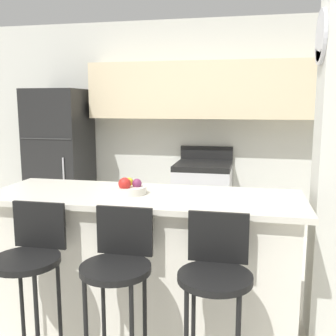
{
  "coord_description": "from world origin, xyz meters",
  "views": [
    {
      "loc": [
        0.68,
        -2.45,
        1.57
      ],
      "look_at": [
        0.0,
        0.79,
        1.03
      ],
      "focal_mm": 42.0,
      "sensor_mm": 36.0,
      "label": 1
    }
  ],
  "objects": [
    {
      "name": "counter_bar",
      "position": [
        0.0,
        0.0,
        0.49
      ],
      "size": [
        2.09,
        0.73,
        0.98
      ],
      "color": "silver",
      "rests_on": "ground_plane"
    },
    {
      "name": "stove_range",
      "position": [
        0.17,
        1.92,
        0.46
      ],
      "size": [
        0.63,
        0.66,
        1.07
      ],
      "color": "silver",
      "rests_on": "ground_plane"
    },
    {
      "name": "bar_stool_mid",
      "position": [
        0.0,
        -0.53,
        0.68
      ],
      "size": [
        0.38,
        0.38,
        1.0
      ],
      "color": "black",
      "rests_on": "ground_plane"
    },
    {
      "name": "ground_plane",
      "position": [
        0.0,
        0.0,
        0.0
      ],
      "size": [
        14.0,
        14.0,
        0.0
      ],
      "primitive_type": "plane",
      "color": "beige"
    },
    {
      "name": "fruit_bowl",
      "position": [
        -0.09,
        -0.01,
        1.02
      ],
      "size": [
        0.23,
        0.23,
        0.12
      ],
      "color": "silver",
      "rests_on": "counter_bar"
    },
    {
      "name": "refrigerator",
      "position": [
        -1.57,
        1.9,
        0.87
      ],
      "size": [
        0.65,
        0.68,
        1.74
      ],
      "color": "black",
      "rests_on": "ground_plane"
    },
    {
      "name": "wall_back",
      "position": [
        0.09,
        2.21,
        1.46
      ],
      "size": [
        5.6,
        0.38,
        2.55
      ],
      "color": "silver",
      "rests_on": "ground_plane"
    },
    {
      "name": "bar_stool_left",
      "position": [
        -0.53,
        -0.53,
        0.68
      ],
      "size": [
        0.38,
        0.38,
        1.0
      ],
      "color": "black",
      "rests_on": "ground_plane"
    },
    {
      "name": "bar_stool_right",
      "position": [
        0.53,
        -0.53,
        0.68
      ],
      "size": [
        0.38,
        0.38,
        1.0
      ],
      "color": "black",
      "rests_on": "ground_plane"
    }
  ]
}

